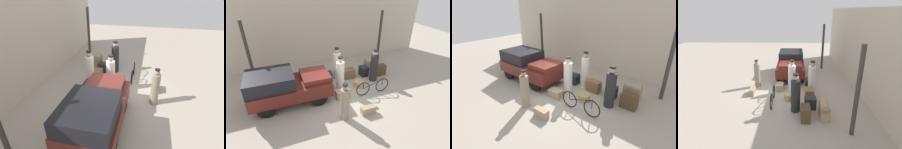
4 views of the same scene
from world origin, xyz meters
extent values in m
plane|color=#A89E8E|center=(0.00, 0.00, 0.00)|extent=(30.00, 30.00, 0.00)
cube|color=beige|center=(0.00, 4.08, 2.25)|extent=(16.00, 0.15, 4.50)
cylinder|color=#38332D|center=(-3.82, 2.60, 1.70)|extent=(0.17, 0.17, 3.41)
cylinder|color=#38332D|center=(4.01, 2.60, 1.70)|extent=(0.17, 0.17, 3.41)
cylinder|color=black|center=(-1.02, 1.02, 0.38)|extent=(0.76, 0.12, 0.76)
cylinder|color=black|center=(-1.02, -0.62, 0.38)|extent=(0.76, 0.12, 0.76)
cylinder|color=black|center=(-3.24, 1.02, 0.38)|extent=(0.76, 0.12, 0.76)
cylinder|color=black|center=(-3.24, -0.62, 0.38)|extent=(0.76, 0.12, 0.76)
cube|color=#591E19|center=(-2.13, 0.20, 0.70)|extent=(3.59, 1.79, 0.59)
cube|color=black|center=(-2.94, 0.20, 1.29)|extent=(1.97, 1.65, 0.59)
cube|color=#591E19|center=(-0.96, 0.20, 1.13)|extent=(1.26, 1.40, 0.27)
torus|color=black|center=(2.28, -0.62, 0.37)|extent=(0.73, 0.04, 0.73)
torus|color=black|center=(1.20, -0.62, 0.37)|extent=(0.73, 0.04, 0.73)
cylinder|color=#232328|center=(1.74, -0.62, 0.55)|extent=(1.08, 0.04, 0.40)
cylinder|color=#232328|center=(1.20, -0.62, 0.56)|extent=(0.04, 0.04, 0.38)
cylinder|color=#232328|center=(2.28, -0.62, 0.57)|extent=(0.04, 0.04, 0.41)
cylinder|color=tan|center=(1.38, 0.19, 0.16)|extent=(0.54, 0.54, 0.31)
cylinder|color=white|center=(0.36, 0.30, 0.77)|extent=(0.41, 0.41, 1.54)
sphere|color=tan|center=(0.36, 0.30, 1.67)|extent=(0.26, 0.26, 0.26)
cylinder|color=black|center=(0.36, 0.30, 1.80)|extent=(0.24, 0.24, 0.07)
cylinder|color=gray|center=(-0.26, -1.77, 0.70)|extent=(0.35, 0.35, 1.40)
sphere|color=tan|center=(-0.26, -1.77, 1.51)|extent=(0.22, 0.22, 0.22)
cylinder|color=black|center=(-0.26, -1.77, 1.62)|extent=(0.21, 0.21, 0.06)
cylinder|color=#232328|center=(2.44, 0.51, 0.76)|extent=(0.42, 0.42, 1.52)
sphere|color=tan|center=(2.44, 0.51, 1.65)|extent=(0.26, 0.26, 0.26)
cylinder|color=black|center=(2.44, 0.51, 1.78)|extent=(0.25, 0.25, 0.07)
cylinder|color=silver|center=(0.59, 1.41, 0.78)|extent=(0.41, 0.41, 1.57)
sphere|color=tan|center=(0.59, 1.41, 1.70)|extent=(0.26, 0.26, 0.26)
cylinder|color=black|center=(0.59, 1.41, 1.83)|extent=(0.24, 0.24, 0.07)
cube|color=#9E8966|center=(2.96, 1.73, 0.29)|extent=(0.75, 0.39, 0.59)
cylinder|color=#9E8966|center=(2.96, 1.73, 0.59)|extent=(0.75, 0.39, 0.39)
cube|color=brown|center=(1.26, 1.23, 0.28)|extent=(0.65, 0.44, 0.56)
cube|color=#9E8966|center=(0.19, -0.39, 0.19)|extent=(0.65, 0.41, 0.37)
cube|color=#232328|center=(2.20, 1.20, 0.28)|extent=(0.42, 0.53, 0.55)
cube|color=#9E8966|center=(0.79, -1.87, 0.17)|extent=(0.62, 0.27, 0.34)
cube|color=#4C3823|center=(3.13, 0.92, 0.31)|extent=(0.66, 0.39, 0.63)
cube|color=#232328|center=(-0.07, 1.32, 0.20)|extent=(0.59, 0.44, 0.41)
cylinder|color=#232328|center=(-0.07, 1.32, 0.41)|extent=(0.59, 0.44, 0.44)
camera|label=1|loc=(-6.74, -1.35, 4.68)|focal=28.00mm
camera|label=2|loc=(-2.47, -6.83, 5.14)|focal=28.00mm
camera|label=3|loc=(5.09, -5.60, 4.18)|focal=28.00mm
camera|label=4|loc=(9.43, 0.43, 4.40)|focal=28.00mm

